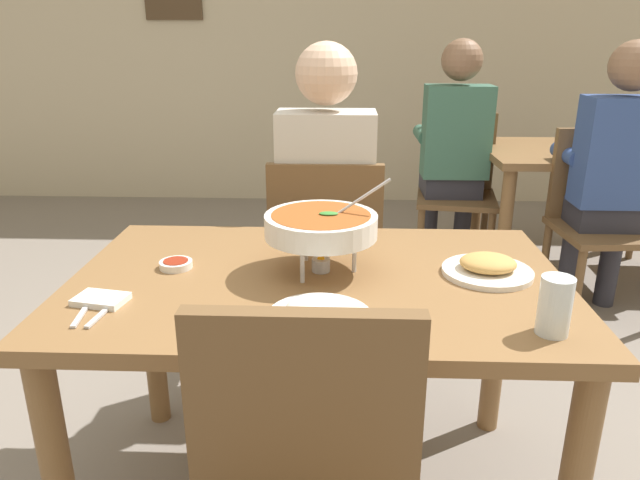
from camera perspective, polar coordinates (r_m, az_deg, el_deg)
The scene contains 17 objects.
cafe_rear_partition at distance 4.86m, azimuth 1.68°, elevation 21.44°, with size 10.00×0.10×3.00m, color beige.
dining_table_main at distance 1.61m, azimuth -0.22°, elevation -7.03°, with size 1.31×0.83×0.72m.
chair_diner_main at distance 2.29m, azimuth 0.56°, elevation -1.61°, with size 0.44×0.44×0.90m.
diner_main at distance 2.25m, azimuth 0.60°, elevation 4.31°, with size 0.40×0.45×1.31m.
curry_bowl at distance 1.55m, azimuth 0.10°, elevation 1.37°, with size 0.33×0.30×0.26m.
rice_plate at distance 1.32m, azimuth -0.07°, elevation -7.10°, with size 0.24×0.24×0.06m.
appetizer_plate at distance 1.63m, azimuth 15.99°, elevation -2.57°, with size 0.24×0.24×0.06m.
sauce_dish at distance 1.66m, azimuth -13.84°, elevation -2.29°, with size 0.09×0.09×0.02m.
napkin_folded at distance 1.51m, azimuth -20.54°, elevation -5.43°, with size 0.12×0.08×0.02m, color white.
fork_utensil at distance 1.48m, azimuth -21.96°, elevation -6.34°, with size 0.01×0.17×0.01m, color silver.
spoon_utensil at distance 1.46m, azimuth -20.15°, elevation -6.45°, with size 0.01×0.17×0.01m, color silver.
drink_glass at distance 1.35m, azimuth 21.85°, elevation -6.23°, with size 0.07×0.07×0.13m.
dining_table_far at distance 3.62m, azimuth 23.33°, elevation 6.13°, with size 1.00×0.80×0.72m.
chair_bg_left at distance 3.18m, azimuth 25.45°, elevation 2.53°, with size 0.47×0.47×0.90m.
chair_bg_middle at distance 3.54m, azimuth 13.14°, elevation 5.52°, with size 0.50×0.50×0.90m.
patron_bg_left at distance 3.08m, azimuth 26.65°, elevation 6.43°, with size 0.40×0.45×1.31m.
patron_bg_middle at distance 3.42m, azimuth 12.92°, elevation 9.10°, with size 0.40×0.45×1.31m.
Camera 1 is at (0.06, -1.43, 1.33)m, focal length 32.90 mm.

